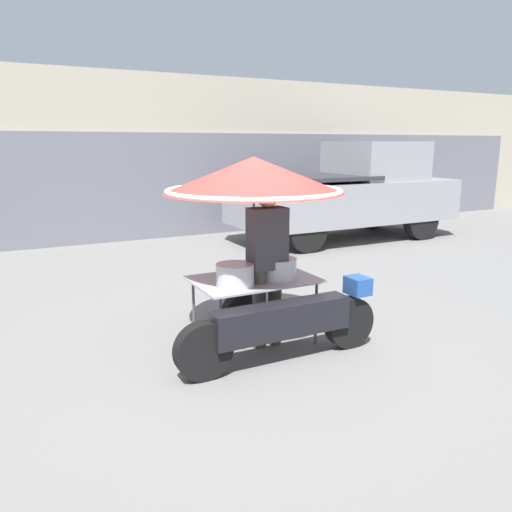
{
  "coord_description": "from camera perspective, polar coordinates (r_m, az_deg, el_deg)",
  "views": [
    {
      "loc": [
        -2.24,
        -4.22,
        2.07
      ],
      "look_at": [
        0.03,
        0.21,
        0.94
      ],
      "focal_mm": 35.0,
      "sensor_mm": 36.0,
      "label": 1
    }
  ],
  "objects": [
    {
      "name": "ground_plane",
      "position": [
        5.2,
        0.72,
        -10.67
      ],
      "size": [
        36.0,
        36.0,
        0.0
      ],
      "primitive_type": "plane",
      "color": "slate"
    },
    {
      "name": "shopfront_building",
      "position": [
        11.99,
        -16.73,
        10.74
      ],
      "size": [
        28.0,
        2.06,
        3.54
      ],
      "color": "#B2A893",
      "rests_on": "ground"
    },
    {
      "name": "pickup_truck",
      "position": [
        11.17,
        10.62,
        7.14
      ],
      "size": [
        4.97,
        1.93,
        2.11
      ],
      "color": "black",
      "rests_on": "ground"
    },
    {
      "name": "vendor_motorcycle_cart",
      "position": [
        4.99,
        0.15,
        6.15
      ],
      "size": [
        2.14,
        1.81,
        1.94
      ],
      "color": "black",
      "rests_on": "ground"
    },
    {
      "name": "vendor_person",
      "position": [
        5.03,
        1.29,
        -0.18
      ],
      "size": [
        0.38,
        0.22,
        1.67
      ],
      "color": "#4C473D",
      "rests_on": "ground"
    }
  ]
}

